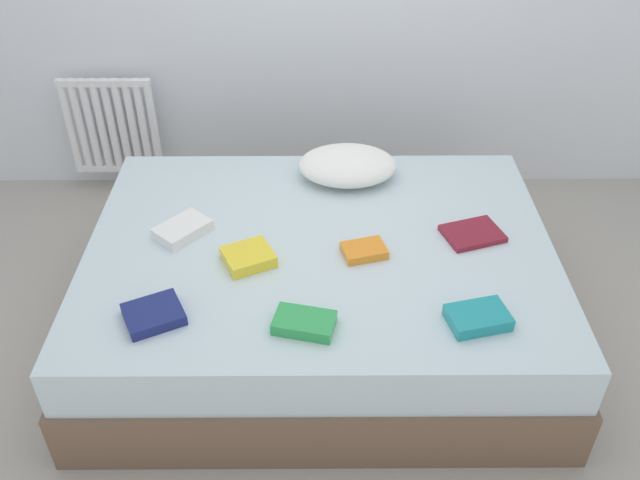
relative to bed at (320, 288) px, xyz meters
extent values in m
plane|color=#9E998E|center=(0.00, 0.00, -0.25)|extent=(8.00, 8.00, 0.00)
cube|color=brown|center=(0.00, 0.00, -0.11)|extent=(2.00, 1.50, 0.28)
cube|color=silver|center=(0.00, 0.00, 0.14)|extent=(1.96, 1.46, 0.22)
cylinder|color=white|center=(-1.42, 1.20, 0.17)|extent=(0.04, 0.04, 0.58)
cylinder|color=white|center=(-1.36, 1.20, 0.17)|extent=(0.04, 0.04, 0.58)
cylinder|color=white|center=(-1.30, 1.20, 0.17)|extent=(0.04, 0.04, 0.58)
cylinder|color=white|center=(-1.24, 1.20, 0.17)|extent=(0.04, 0.04, 0.58)
cylinder|color=white|center=(-1.18, 1.20, 0.17)|extent=(0.04, 0.04, 0.58)
cylinder|color=white|center=(-1.12, 1.20, 0.17)|extent=(0.04, 0.04, 0.58)
cylinder|color=white|center=(-1.06, 1.20, 0.17)|extent=(0.04, 0.04, 0.58)
cylinder|color=white|center=(-1.00, 1.20, 0.17)|extent=(0.04, 0.04, 0.58)
cylinder|color=white|center=(-0.94, 1.20, 0.17)|extent=(0.04, 0.04, 0.58)
cube|color=white|center=(-1.18, 1.20, 0.44)|extent=(0.52, 0.04, 0.04)
cube|color=white|center=(-1.18, 1.20, -0.10)|extent=(0.52, 0.04, 0.04)
ellipsoid|color=white|center=(0.13, 0.52, 0.32)|extent=(0.47, 0.36, 0.14)
cube|color=orange|center=(0.18, -0.07, 0.27)|extent=(0.20, 0.17, 0.04)
cube|color=navy|center=(-0.61, -0.45, 0.27)|extent=(0.26, 0.25, 0.04)
cube|color=white|center=(-0.59, 0.07, 0.28)|extent=(0.26, 0.27, 0.05)
cube|color=yellow|center=(-0.29, -0.12, 0.28)|extent=(0.24, 0.23, 0.05)
cube|color=maroon|center=(0.65, 0.05, 0.27)|extent=(0.28, 0.25, 0.02)
cube|color=teal|center=(0.57, -0.48, 0.28)|extent=(0.25, 0.20, 0.05)
cube|color=green|center=(-0.06, -0.50, 0.28)|extent=(0.24, 0.18, 0.05)
camera|label=1|loc=(-0.01, -2.26, 1.99)|focal=37.96mm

